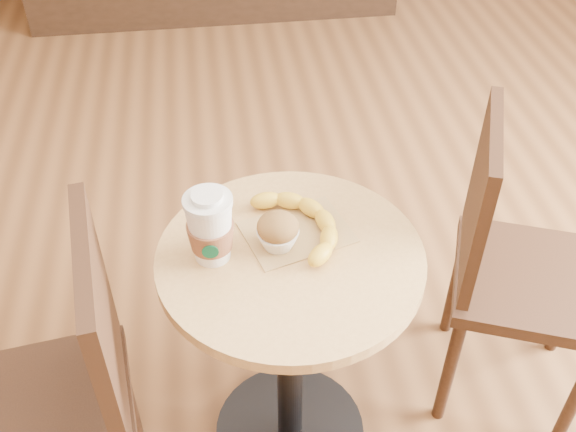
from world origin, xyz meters
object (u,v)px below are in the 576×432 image
at_px(muffin, 278,231).
at_px(banana, 298,226).
at_px(coffee_cup, 210,229).
at_px(cafe_table, 290,325).
at_px(chair_left, 63,401).
at_px(chair_right, 510,263).

bearing_deg(muffin, banana, 35.10).
relative_size(coffee_cup, banana, 0.64).
height_order(cafe_table, muffin, muffin).
height_order(cafe_table, chair_left, chair_left).
bearing_deg(muffin, chair_right, 8.04).
xyz_separation_m(cafe_table, muffin, (-0.02, 0.03, 0.30)).
relative_size(chair_right, banana, 3.32).
bearing_deg(chair_left, banana, 105.15).
distance_m(chair_right, coffee_cup, 0.87).
distance_m(cafe_table, chair_right, 0.64).
bearing_deg(chair_left, cafe_table, 100.01).
height_order(chair_right, banana, chair_right).
bearing_deg(coffee_cup, chair_left, -147.62).
bearing_deg(banana, muffin, -165.85).
bearing_deg(muffin, cafe_table, -50.10).
distance_m(chair_right, banana, 0.65).
bearing_deg(chair_right, coffee_cup, 118.83).
bearing_deg(banana, chair_left, -177.89).
xyz_separation_m(chair_left, coffee_cup, (0.36, 0.19, 0.30)).
bearing_deg(chair_right, muffin, 119.55).
distance_m(coffee_cup, muffin, 0.15).
relative_size(cafe_table, coffee_cup, 4.18).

